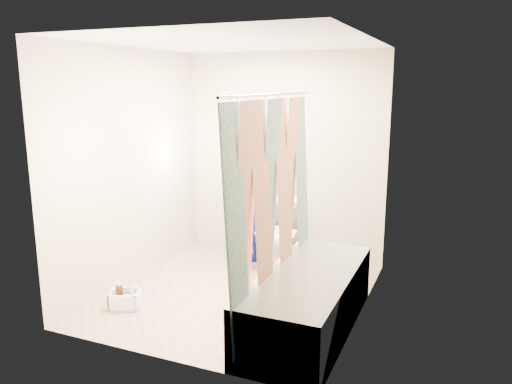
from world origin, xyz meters
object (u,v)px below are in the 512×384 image
at_px(bathtub, 308,300).
at_px(cleaning_caddy, 126,300).
at_px(toilet, 277,235).
at_px(plumber, 246,186).

distance_m(bathtub, cleaning_caddy, 1.70).
bearing_deg(cleaning_caddy, toilet, 39.50).
bearing_deg(toilet, cleaning_caddy, -129.67).
xyz_separation_m(bathtub, cleaning_caddy, (-1.67, -0.26, -0.19)).
xyz_separation_m(toilet, plumber, (-0.32, -0.14, 0.57)).
distance_m(bathtub, plumber, 1.72).
bearing_deg(cleaning_caddy, bathtub, -11.58).
bearing_deg(bathtub, plumber, 133.03).
distance_m(toilet, plumber, 0.66).
bearing_deg(toilet, bathtub, -69.17).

